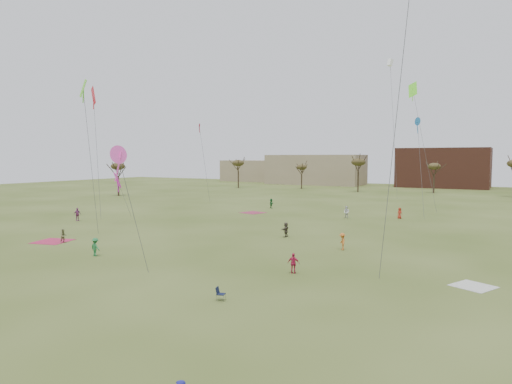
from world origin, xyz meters
The scene contains 19 objects.
ground centered at (0.00, 0.00, 0.00)m, with size 260.00×260.00×0.00m, color #384916.
flyer_near_center centered at (-10.02, -0.50, 0.85)m, with size 1.10×0.63×1.70m, color #28783F.
spectator_fore_a centered at (8.62, 2.78, 0.81)m, with size 0.95×0.40×1.62m, color #C1214C.
spectator_fore_b centered at (-18.20, 2.34, 0.76)m, with size 0.74×0.57×1.51m, color olive.
spectator_fore_c centered at (0.95, 17.29, 0.85)m, with size 1.58×0.50×1.70m, color brown.
flyer_mid_b centered at (8.96, 13.48, 0.84)m, with size 1.09×0.62×1.68m, color #CD6B26.
spectator_mid_d centered at (-30.94, 14.40, 0.94)m, with size 1.11×0.46×1.89m, color #903C7B.
spectator_mid_e centered at (1.88, 36.31, 0.92)m, with size 0.89×0.69×1.83m, color silver.
flyer_far_a centered at (-14.25, 42.72, 0.86)m, with size 1.60×0.51×1.73m, color #216530.
flyer_far_b centered at (8.95, 39.78, 0.83)m, with size 0.81×0.53×1.65m, color #B5301F.
blanket_red centered at (-19.91, 2.24, 0.00)m, with size 3.45×3.45×0.03m, color #B6244C.
blanket_cream centered at (21.21, 5.78, 0.00)m, with size 2.52×2.52×0.03m, color silver.
blanket_plum centered at (-13.72, 35.22, 0.00)m, with size 3.42×3.42×0.03m, color #972E49.
camp_chair_center centered at (7.41, -5.66, 0.26)m, with size 0.66×0.63×0.87m.
kites_aloft centered at (1.53, 35.69, 18.86)m, with size 60.07×71.09×27.78m.
tree_line centered at (-2.85, 79.12, 7.09)m, with size 117.44×49.32×8.91m.
building_tan centered at (-35.00, 115.00, 5.00)m, with size 32.00×14.00×10.00m, color #937F60.
building_brick centered at (5.00, 120.00, 6.00)m, with size 26.00×16.00×12.00m, color brown.
building_tan_west centered at (-65.00, 122.00, 4.00)m, with size 20.00×12.00×8.00m, color #937F60.
Camera 1 is at (23.28, -29.11, 9.11)m, focal length 31.73 mm.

